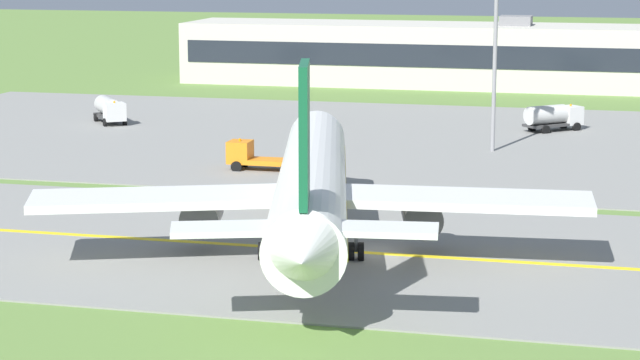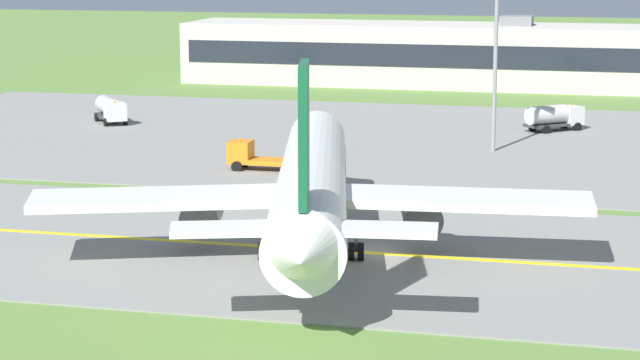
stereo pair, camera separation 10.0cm
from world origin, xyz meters
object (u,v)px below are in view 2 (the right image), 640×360
at_px(airplane_lead, 312,186).
at_px(apron_light_mast, 496,46).
at_px(service_truck_baggage, 110,109).
at_px(service_truck_catering, 255,156).
at_px(service_truck_fuel, 554,116).

xyz_separation_m(airplane_lead, apron_light_mast, (6.49, 38.83, 5.19)).
xyz_separation_m(service_truck_baggage, service_truck_catering, (22.12, -21.57, -0.35)).
relative_size(airplane_lead, service_truck_baggage, 6.53).
distance_m(service_truck_baggage, service_truck_fuel, 44.67).
bearing_deg(airplane_lead, apron_light_mast, 80.52).
bearing_deg(apron_light_mast, service_truck_baggage, 168.88).
xyz_separation_m(service_truck_fuel, service_truck_catering, (-22.20, -27.15, -0.35)).
distance_m(service_truck_fuel, service_truck_catering, 35.07).
height_order(airplane_lead, apron_light_mast, apron_light_mast).
bearing_deg(service_truck_catering, service_truck_baggage, 135.73).
bearing_deg(service_truck_fuel, apron_light_mast, -108.52).
height_order(service_truck_baggage, apron_light_mast, apron_light_mast).
relative_size(service_truck_baggage, service_truck_fuel, 1.03).
relative_size(service_truck_catering, apron_light_mast, 0.44).
height_order(service_truck_baggage, service_truck_catering, service_truck_baggage).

